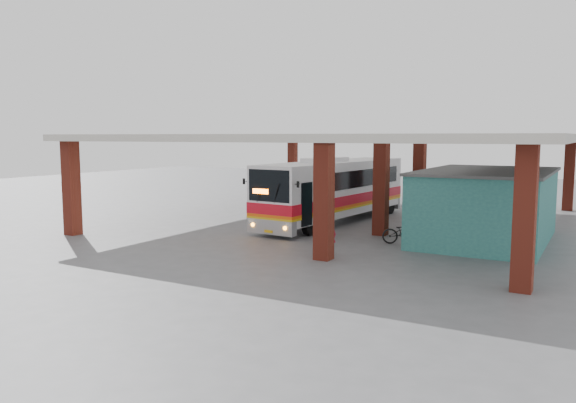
% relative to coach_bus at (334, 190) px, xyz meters
% --- Properties ---
extents(ground, '(90.00, 90.00, 0.00)m').
position_rel_coach_bus_xyz_m(ground, '(0.51, -5.44, -1.73)').
color(ground, '#515154').
rests_on(ground, ground).
extents(brick_columns, '(20.10, 21.60, 4.35)m').
position_rel_coach_bus_xyz_m(brick_columns, '(1.94, -0.44, 0.45)').
color(brick_columns, maroon).
rests_on(brick_columns, ground).
extents(canopy_roof, '(21.00, 23.00, 0.30)m').
position_rel_coach_bus_xyz_m(canopy_roof, '(1.01, 1.06, 2.77)').
color(canopy_roof, beige).
rests_on(canopy_roof, brick_columns).
extents(shop_building, '(5.20, 8.20, 3.11)m').
position_rel_coach_bus_xyz_m(shop_building, '(8.01, -1.44, -0.16)').
color(shop_building, '#296667').
rests_on(shop_building, ground).
extents(coach_bus, '(3.42, 12.08, 3.47)m').
position_rel_coach_bus_xyz_m(coach_bus, '(0.00, 0.00, 0.00)').
color(coach_bus, silver).
rests_on(coach_bus, ground).
extents(motorcycle, '(2.05, 1.39, 1.02)m').
position_rel_coach_bus_xyz_m(motorcycle, '(5.21, -4.01, -1.22)').
color(motorcycle, black).
rests_on(motorcycle, ground).
extents(pedestrian, '(0.66, 0.48, 1.66)m').
position_rel_coach_bus_xyz_m(pedestrian, '(3.36, -7.73, -0.90)').
color(pedestrian, red).
rests_on(pedestrian, ground).
extents(red_chair, '(0.43, 0.43, 0.75)m').
position_rel_coach_bus_xyz_m(red_chair, '(5.24, 0.04, -1.38)').
color(red_chair, red).
rests_on(red_chair, ground).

